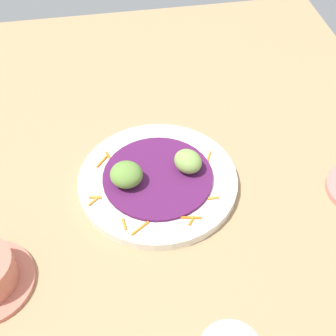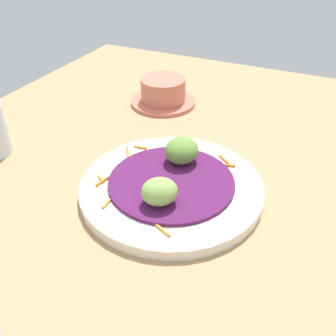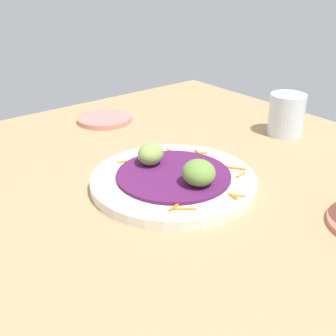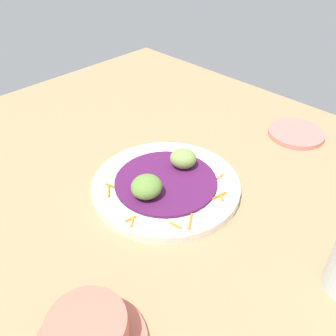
{
  "view_description": "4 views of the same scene",
  "coord_description": "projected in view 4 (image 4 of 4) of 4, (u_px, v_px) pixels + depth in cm",
  "views": [
    {
      "loc": [
        -58.91,
        3.01,
        64.97
      ],
      "look_at": [
        -5.91,
        -6.18,
        6.45
      ],
      "focal_mm": 50.31,
      "sensor_mm": 36.0,
      "label": 1
    },
    {
      "loc": [
        13.49,
        -46.16,
        38.49
      ],
      "look_at": [
        -5.87,
        -4.65,
        6.5
      ],
      "focal_mm": 40.57,
      "sensor_mm": 36.0,
      "label": 2
    },
    {
      "loc": [
        35.62,
        45.24,
        36.54
      ],
      "look_at": [
        -4.74,
        -5.12,
        5.23
      ],
      "focal_mm": 46.39,
      "sensor_mm": 36.0,
      "label": 3
    },
    {
      "loc": [
        -43.97,
        33.95,
        48.13
      ],
      "look_at": [
        -4.18,
        -6.27,
        5.53
      ],
      "focal_mm": 40.16,
      "sensor_mm": 36.0,
      "label": 4
    }
  ],
  "objects": [
    {
      "name": "terracotta_bowl",
      "position": [
        89.0,
        335.0,
        0.45
      ],
      "size": [
        14.26,
        14.26,
        5.74
      ],
      "color": "#C66B56",
      "rests_on": "table_surface"
    },
    {
      "name": "side_plate_small",
      "position": [
        296.0,
        133.0,
        0.86
      ],
      "size": [
        12.61,
        12.61,
        1.11
      ],
      "primitive_type": "cylinder",
      "color": "tan",
      "rests_on": "table_surface"
    },
    {
      "name": "guac_scoop_left",
      "position": [
        147.0,
        187.0,
        0.65
      ],
      "size": [
        6.67,
        6.88,
        4.07
      ],
      "primitive_type": "ellipsoid",
      "rotation": [
        0.0,
        0.0,
        1.26
      ],
      "color": "olive",
      "rests_on": "cabbage_bed"
    },
    {
      "name": "cabbage_bed",
      "position": [
        166.0,
        181.0,
        0.7
      ],
      "size": [
        19.14,
        19.14,
        0.57
      ],
      "primitive_type": "cylinder",
      "color": "#51194C",
      "rests_on": "main_plate"
    },
    {
      "name": "guac_scoop_center",
      "position": [
        183.0,
        158.0,
        0.72
      ],
      "size": [
        6.7,
        6.54,
        3.83
      ],
      "primitive_type": "ellipsoid",
      "rotation": [
        0.0,
        0.0,
        0.62
      ],
      "color": "#84A851",
      "rests_on": "cabbage_bed"
    },
    {
      "name": "main_plate",
      "position": [
        166.0,
        186.0,
        0.71
      ],
      "size": [
        27.79,
        27.79,
        1.71
      ],
      "primitive_type": "cylinder",
      "color": "silver",
      "rests_on": "table_surface"
    },
    {
      "name": "carrot_garnish",
      "position": [
        170.0,
        197.0,
        0.67
      ],
      "size": [
        18.96,
        22.88,
        0.4
      ],
      "color": "orange",
      "rests_on": "main_plate"
    },
    {
      "name": "table_surface",
      "position": [
        130.0,
        192.0,
        0.72
      ],
      "size": [
        110.0,
        110.0,
        2.0
      ],
      "primitive_type": "cube",
      "color": "tan",
      "rests_on": "ground"
    }
  ]
}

